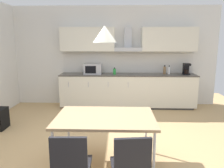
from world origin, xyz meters
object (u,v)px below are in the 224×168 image
object	(u,v)px
chair_near_right	(131,164)
pendant_lamp	(105,34)
coffee_maker	(186,69)
bottle_white	(169,70)
microwave	(93,69)
bottle_brown	(165,70)
chair_near_left	(71,163)
bottle_green	(115,71)
dining_table	(105,119)

from	to	relation	value
chair_near_right	pendant_lamp	world-z (taller)	pendant_lamp
coffee_maker	bottle_white	bearing A→B (deg)	-179.34
microwave	bottle_white	size ratio (longest dim) A/B	1.95
bottle_brown	chair_near_left	world-z (taller)	bottle_brown
chair_near_left	microwave	bearing A→B (deg)	93.26
bottle_green	chair_near_left	size ratio (longest dim) A/B	0.21
pendant_lamp	bottle_brown	bearing A→B (deg)	64.48
dining_table	chair_near_right	distance (m)	0.94
microwave	bottle_white	xyz separation A→B (m)	(2.09, 0.02, -0.04)
pendant_lamp	chair_near_right	bearing A→B (deg)	-69.26
microwave	pendant_lamp	xyz separation A→B (m)	(0.53, -2.98, 0.84)
dining_table	chair_near_left	world-z (taller)	chair_near_left
bottle_brown	dining_table	world-z (taller)	bottle_brown
chair_near_right	pendant_lamp	xyz separation A→B (m)	(-0.33, 0.86, 1.37)
chair_near_left	pendant_lamp	distance (m)	1.65
microwave	bottle_white	distance (m)	2.09
dining_table	chair_near_left	xyz separation A→B (m)	(-0.31, -0.86, -0.18)
bottle_white	chair_near_right	world-z (taller)	bottle_white
bottle_green	dining_table	distance (m)	2.96
chair_near_left	chair_near_right	distance (m)	0.64
microwave	coffee_maker	world-z (taller)	coffee_maker
chair_near_right	dining_table	bearing A→B (deg)	110.74
coffee_maker	pendant_lamp	size ratio (longest dim) A/B	0.94
microwave	pendant_lamp	size ratio (longest dim) A/B	1.50
microwave	coffee_maker	distance (m)	2.55
bottle_green	pendant_lamp	bearing A→B (deg)	-91.30
bottle_brown	chair_near_right	world-z (taller)	bottle_brown
microwave	bottle_green	world-z (taller)	microwave
microwave	chair_near_left	distance (m)	3.89
dining_table	pendant_lamp	bearing A→B (deg)	180.00
coffee_maker	bottle_white	distance (m)	0.47
coffee_maker	pendant_lamp	xyz separation A→B (m)	(-2.02, -3.01, 0.83)
bottle_white	chair_near_left	bearing A→B (deg)	-115.85
bottle_green	chair_near_left	world-z (taller)	bottle_green
coffee_maker	bottle_white	world-z (taller)	coffee_maker
coffee_maker	microwave	bearing A→B (deg)	-179.41
bottle_green	pendant_lamp	world-z (taller)	pendant_lamp
coffee_maker	chair_near_right	size ratio (longest dim) A/B	0.34
dining_table	chair_near_right	bearing A→B (deg)	-69.26
bottle_brown	dining_table	distance (m)	3.36
bottle_white	chair_near_right	xyz separation A→B (m)	(-1.23, -3.86, -0.50)
bottle_green	bottle_white	bearing A→B (deg)	2.14
bottle_brown	pendant_lamp	xyz separation A→B (m)	(-1.44, -3.02, 0.87)
microwave	bottle_green	bearing A→B (deg)	-3.33
chair_near_left	chair_near_right	bearing A→B (deg)	0.04
pendant_lamp	microwave	bearing A→B (deg)	100.12
coffee_maker	chair_near_left	size ratio (longest dim) A/B	0.34
bottle_brown	bottle_white	bearing A→B (deg)	-6.03
microwave	chair_near_right	world-z (taller)	microwave
microwave	dining_table	bearing A→B (deg)	-79.88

